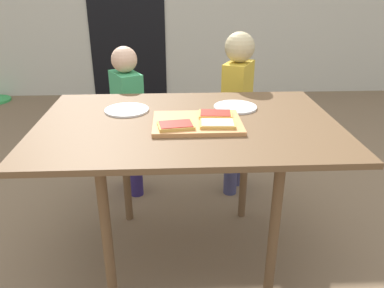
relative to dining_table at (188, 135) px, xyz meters
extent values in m
plane|color=#81674C|center=(0.00, 0.00, -0.70)|extent=(16.00, 16.00, 0.00)
cube|color=black|center=(-0.60, 3.09, 0.30)|extent=(0.90, 0.02, 2.00)
cube|color=brown|center=(0.00, 0.00, 0.06)|extent=(1.39, 0.94, 0.03)
cylinder|color=brown|center=(-0.35, -0.35, -0.33)|extent=(0.04, 0.04, 0.74)
cylinder|color=brown|center=(0.35, -0.35, -0.33)|extent=(0.04, 0.04, 0.74)
cylinder|color=brown|center=(-0.35, 0.35, -0.33)|extent=(0.04, 0.04, 0.74)
cylinder|color=brown|center=(0.35, 0.35, -0.33)|extent=(0.04, 0.04, 0.74)
cube|color=tan|center=(0.04, -0.05, 0.08)|extent=(0.40, 0.30, 0.02)
cube|color=gold|center=(0.13, -0.11, 0.10)|extent=(0.16, 0.11, 0.01)
cube|color=#F5E5AE|center=(0.13, -0.11, 0.10)|extent=(0.14, 0.10, 0.00)
cube|color=gold|center=(0.13, 0.02, 0.10)|extent=(0.16, 0.12, 0.01)
cube|color=red|center=(0.13, 0.02, 0.10)|extent=(0.15, 0.11, 0.00)
cube|color=gold|center=(-0.06, -0.12, 0.10)|extent=(0.17, 0.13, 0.01)
cube|color=red|center=(-0.06, -0.12, 0.10)|extent=(0.15, 0.11, 0.00)
cylinder|color=white|center=(-0.30, 0.17, 0.07)|extent=(0.22, 0.22, 0.01)
cylinder|color=white|center=(0.25, 0.18, 0.07)|extent=(0.22, 0.22, 0.01)
cylinder|color=navy|center=(-0.39, 0.77, -0.44)|extent=(0.09, 0.09, 0.51)
cylinder|color=navy|center=(-0.33, 0.64, -0.44)|extent=(0.09, 0.09, 0.51)
cube|color=#3FA566|center=(-0.36, 0.70, -0.02)|extent=(0.23, 0.28, 0.32)
sphere|color=#E2B18F|center=(-0.36, 0.70, 0.22)|extent=(0.16, 0.16, 0.16)
cylinder|color=#403F65|center=(0.38, 0.75, -0.43)|extent=(0.09, 0.09, 0.55)
cylinder|color=#403F65|center=(0.32, 0.63, -0.43)|extent=(0.09, 0.09, 0.55)
cube|color=gold|center=(0.35, 0.69, 0.02)|extent=(0.23, 0.28, 0.35)
sphere|color=#C9B585|center=(0.35, 0.69, 0.29)|extent=(0.19, 0.19, 0.19)
camera|label=1|loc=(-0.06, -1.67, 0.69)|focal=35.92mm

